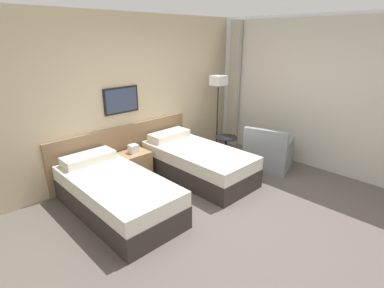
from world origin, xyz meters
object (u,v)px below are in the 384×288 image
(armchair, at_px, (268,154))
(floor_lamp, at_px, (218,88))
(bed_near_window, at_px, (197,162))
(bed_near_door, at_px, (116,194))
(nightstand, at_px, (135,164))
(side_table, at_px, (226,145))

(armchair, bearing_deg, floor_lamp, -15.56)
(bed_near_window, relative_size, armchair, 2.07)
(bed_near_door, bearing_deg, bed_near_window, 0.00)
(nightstand, relative_size, side_table, 1.16)
(bed_near_window, distance_m, nightstand, 1.08)
(nightstand, distance_m, armchair, 2.45)
(floor_lamp, relative_size, armchair, 1.66)
(floor_lamp, bearing_deg, nightstand, 176.19)
(bed_near_door, relative_size, nightstand, 3.29)
(nightstand, distance_m, side_table, 1.78)
(nightstand, bearing_deg, floor_lamp, -3.81)
(bed_near_window, relative_size, side_table, 3.81)
(nightstand, xyz_separation_m, side_table, (1.64, -0.67, 0.12))
(floor_lamp, distance_m, armchair, 1.65)
(bed_near_door, bearing_deg, side_table, 1.43)
(bed_near_door, relative_size, floor_lamp, 1.25)
(nightstand, bearing_deg, armchair, -34.07)
(bed_near_window, distance_m, armchair, 1.39)
(bed_near_door, xyz_separation_m, floor_lamp, (2.79, 0.60, 1.08))
(bed_near_door, xyz_separation_m, armchair, (2.82, -0.64, -0.01))
(bed_near_window, distance_m, floor_lamp, 1.72)
(nightstand, relative_size, armchair, 0.63)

